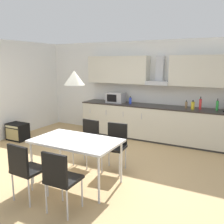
# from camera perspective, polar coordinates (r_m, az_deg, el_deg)

# --- Properties ---
(ground_plane) EXTENTS (8.63, 7.98, 0.02)m
(ground_plane) POSITION_cam_1_polar(r_m,az_deg,el_deg) (4.95, -6.19, -12.54)
(ground_plane) COLOR tan
(wall_back) EXTENTS (6.91, 0.10, 2.55)m
(wall_back) POSITION_cam_1_polar(r_m,az_deg,el_deg) (6.97, 6.25, 5.37)
(wall_back) COLOR white
(wall_back) RESTS_ON ground_plane
(kitchen_counter) EXTENTS (4.08, 0.69, 0.90)m
(kitchen_counter) POSITION_cam_1_polar(r_m,az_deg,el_deg) (6.55, 9.87, -2.43)
(kitchen_counter) COLOR #333333
(kitchen_counter) RESTS_ON ground_plane
(backsplash_tile) EXTENTS (4.06, 0.02, 0.49)m
(backsplash_tile) POSITION_cam_1_polar(r_m,az_deg,el_deg) (6.72, 10.92, 3.86)
(backsplash_tile) COLOR silver
(backsplash_tile) RESTS_ON kitchen_counter
(upper_wall_cabinets) EXTENTS (4.06, 0.40, 0.73)m
(upper_wall_cabinets) POSITION_cam_1_polar(r_m,az_deg,el_deg) (6.52, 10.71, 9.28)
(upper_wall_cabinets) COLOR beige
(microwave) EXTENTS (0.48, 0.35, 0.28)m
(microwave) POSITION_cam_1_polar(r_m,az_deg,el_deg) (6.87, 0.89, 3.34)
(microwave) COLOR #ADADB2
(microwave) RESTS_ON kitchen_counter
(bottle_red) EXTENTS (0.06, 0.06, 0.30)m
(bottle_red) POSITION_cam_1_polar(r_m,az_deg,el_deg) (6.21, 19.54, 1.74)
(bottle_red) COLOR red
(bottle_red) RESTS_ON kitchen_counter
(bottle_brown) EXTENTS (0.06, 0.06, 0.20)m
(bottle_brown) POSITION_cam_1_polar(r_m,az_deg,el_deg) (6.24, 16.61, 1.55)
(bottle_brown) COLOR brown
(bottle_brown) RESTS_ON kitchen_counter
(bottle_yellow) EXTENTS (0.08, 0.08, 0.21)m
(bottle_yellow) POSITION_cam_1_polar(r_m,az_deg,el_deg) (6.17, 17.98, 1.44)
(bottle_yellow) COLOR yellow
(bottle_yellow) RESTS_ON kitchen_counter
(bottle_green) EXTENTS (0.06, 0.06, 0.27)m
(bottle_green) POSITION_cam_1_polar(r_m,az_deg,el_deg) (6.21, 22.92, 1.40)
(bottle_green) COLOR green
(bottle_green) RESTS_ON kitchen_counter
(bottle_blue) EXTENTS (0.07, 0.07, 0.20)m
(bottle_blue) POSITION_cam_1_polar(r_m,az_deg,el_deg) (6.70, 4.20, 2.64)
(bottle_blue) COLOR blue
(bottle_blue) RESTS_ON kitchen_counter
(dining_table) EXTENTS (1.40, 0.84, 0.75)m
(dining_table) POSITION_cam_1_polar(r_m,az_deg,el_deg) (4.11, -8.20, -6.96)
(dining_table) COLOR white
(dining_table) RESTS_ON ground_plane
(chair_far_left) EXTENTS (0.44, 0.44, 0.87)m
(chair_far_left) POSITION_cam_1_polar(r_m,az_deg,el_deg) (4.95, -5.55, -5.79)
(chair_far_left) COLOR black
(chair_far_left) RESTS_ON ground_plane
(chair_near_right) EXTENTS (0.41, 0.41, 0.87)m
(chair_near_right) POSITION_cam_1_polar(r_m,az_deg,el_deg) (3.41, -11.84, -14.12)
(chair_near_right) COLOR black
(chair_near_right) RESTS_ON ground_plane
(chair_near_left) EXTENTS (0.42, 0.42, 0.87)m
(chair_near_left) POSITION_cam_1_polar(r_m,az_deg,el_deg) (3.82, -19.38, -11.68)
(chair_near_left) COLOR black
(chair_near_left) RESTS_ON ground_plane
(chair_far_right) EXTENTS (0.44, 0.44, 0.87)m
(chair_far_right) POSITION_cam_1_polar(r_m,az_deg,el_deg) (4.66, 0.81, -6.86)
(chair_far_right) COLOR black
(chair_far_right) RESTS_ON ground_plane
(guitar_amp) EXTENTS (0.52, 0.37, 0.44)m
(guitar_amp) POSITION_cam_1_polar(r_m,az_deg,el_deg) (6.94, -20.77, -4.21)
(guitar_amp) COLOR black
(guitar_amp) RESTS_ON ground_plane
(pendant_lamp) EXTENTS (0.32, 0.32, 0.22)m
(pendant_lamp) POSITION_cam_1_polar(r_m,az_deg,el_deg) (3.92, -8.62, 7.73)
(pendant_lamp) COLOR silver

